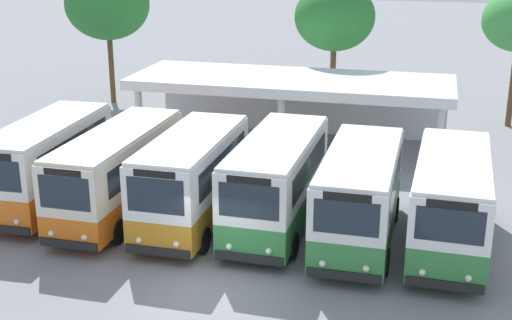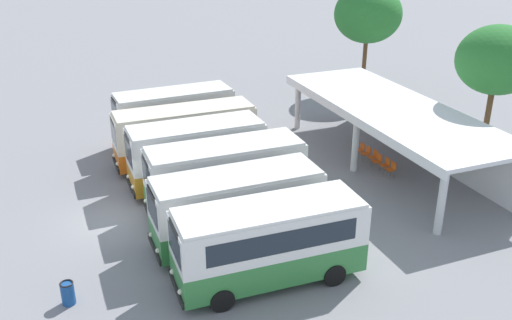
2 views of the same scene
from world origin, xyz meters
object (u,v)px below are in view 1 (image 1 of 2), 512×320
object	(u,v)px
city_bus_far_end_green	(451,200)
waiting_chair_fifth_seat	(305,140)
city_bus_second_in_row	(118,170)
waiting_chair_end_by_column	(258,137)
city_bus_fourth_amber	(277,180)
city_bus_fifth_blue	(360,194)
city_bus_nearest_orange	(48,161)
city_bus_middle_cream	(192,177)
waiting_chair_second_from_end	(270,138)
waiting_chair_far_end_seat	(317,141)
waiting_chair_middle_seat	(282,138)
waiting_chair_fourth_seat	(293,140)

from	to	relation	value
city_bus_far_end_green	waiting_chair_fifth_seat	bearing A→B (deg)	124.53
city_bus_far_end_green	city_bus_second_in_row	bearing A→B (deg)	179.83
city_bus_second_in_row	waiting_chair_end_by_column	bearing A→B (deg)	72.95
city_bus_fourth_amber	city_bus_fifth_blue	world-z (taller)	city_bus_fourth_amber
city_bus_fifth_blue	waiting_chair_end_by_column	bearing A→B (deg)	121.79
city_bus_nearest_orange	city_bus_middle_cream	distance (m)	5.97
waiting_chair_end_by_column	waiting_chair_second_from_end	world-z (taller)	same
city_bus_fourth_amber	waiting_chair_end_by_column	distance (m)	9.79
city_bus_middle_cream	city_bus_nearest_orange	bearing A→B (deg)	176.46
waiting_chair_fifth_seat	city_bus_nearest_orange	bearing A→B (deg)	-130.99
city_bus_nearest_orange	city_bus_fifth_blue	world-z (taller)	city_bus_nearest_orange
city_bus_far_end_green	waiting_chair_second_from_end	bearing A→B (deg)	131.31
city_bus_middle_cream	waiting_chair_second_from_end	world-z (taller)	city_bus_middle_cream
city_bus_nearest_orange	city_bus_fourth_amber	bearing A→B (deg)	0.92
city_bus_fourth_amber	waiting_chair_far_end_seat	distance (m)	9.41
city_bus_second_in_row	waiting_chair_fifth_seat	bearing A→B (deg)	61.35
city_bus_fifth_blue	city_bus_far_end_green	bearing A→B (deg)	3.45
city_bus_middle_cream	city_bus_second_in_row	bearing A→B (deg)	175.81
city_bus_nearest_orange	city_bus_middle_cream	size ratio (longest dim) A/B	1.03
waiting_chair_second_from_end	waiting_chair_middle_seat	xyz separation A→B (m)	(0.59, 0.09, 0.00)
city_bus_far_end_green	waiting_chair_far_end_seat	world-z (taller)	city_bus_far_end_green
waiting_chair_middle_seat	waiting_chair_far_end_seat	xyz separation A→B (m)	(1.76, -0.01, 0.00)
waiting_chair_second_from_end	waiting_chair_end_by_column	bearing A→B (deg)	-176.76
waiting_chair_far_end_seat	city_bus_fourth_amber	bearing A→B (deg)	-89.34
city_bus_nearest_orange	city_bus_fourth_amber	world-z (taller)	city_bus_nearest_orange
waiting_chair_middle_seat	waiting_chair_fifth_seat	world-z (taller)	same
city_bus_middle_cream	waiting_chair_end_by_column	bearing A→B (deg)	90.38
city_bus_fourth_amber	waiting_chair_far_end_seat	world-z (taller)	city_bus_fourth_amber
city_bus_middle_cream	city_bus_fourth_amber	distance (m)	3.02
city_bus_fourth_amber	city_bus_fifth_blue	size ratio (longest dim) A/B	1.03
city_bus_second_in_row	waiting_chair_fifth_seat	size ratio (longest dim) A/B	9.08
city_bus_fourth_amber	city_bus_fifth_blue	bearing A→B (deg)	-9.68
waiting_chair_end_by_column	city_bus_nearest_orange	bearing A→B (deg)	-122.21
city_bus_nearest_orange	city_bus_middle_cream	bearing A→B (deg)	-3.54
waiting_chair_fifth_seat	waiting_chair_fourth_seat	bearing A→B (deg)	-168.96
waiting_chair_middle_seat	waiting_chair_fifth_seat	size ratio (longest dim) A/B	1.00
waiting_chair_second_from_end	waiting_chair_fifth_seat	distance (m)	1.76
city_bus_fourth_amber	city_bus_far_end_green	xyz separation A→B (m)	(5.96, -0.33, -0.05)
city_bus_fifth_blue	waiting_chair_far_end_seat	xyz separation A→B (m)	(-3.09, 9.82, -1.26)
city_bus_second_in_row	waiting_chair_middle_seat	xyz separation A→B (m)	(4.09, 9.62, -1.26)
city_bus_middle_cream	waiting_chair_end_by_column	world-z (taller)	city_bus_middle_cream
city_bus_second_in_row	waiting_chair_fourth_seat	xyz separation A→B (m)	(4.68, 9.52, -1.26)
waiting_chair_middle_seat	waiting_chair_far_end_seat	bearing A→B (deg)	-0.42
city_bus_far_end_green	waiting_chair_end_by_column	bearing A→B (deg)	133.34
waiting_chair_second_from_end	waiting_chair_fifth_seat	xyz separation A→B (m)	(1.76, 0.10, 0.00)
city_bus_nearest_orange	waiting_chair_fourth_seat	bearing A→B (deg)	50.75
city_bus_second_in_row	waiting_chair_middle_seat	bearing A→B (deg)	66.98
city_bus_nearest_orange	city_bus_far_end_green	bearing A→B (deg)	-0.71
city_bus_nearest_orange	city_bus_fourth_amber	xyz separation A→B (m)	(8.94, 0.14, -0.01)
waiting_chair_fourth_seat	waiting_chair_far_end_seat	distance (m)	1.18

